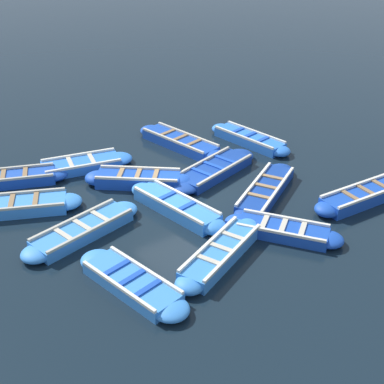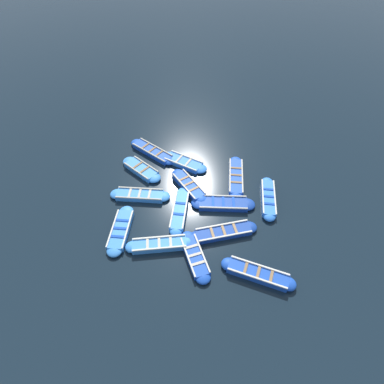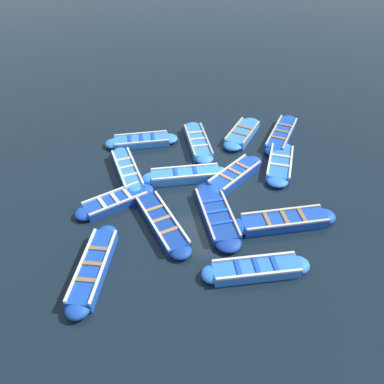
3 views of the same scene
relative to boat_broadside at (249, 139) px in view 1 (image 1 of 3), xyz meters
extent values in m
plane|color=black|center=(-1.60, 3.94, -0.17)|extent=(120.00, 120.00, 0.00)
cube|color=blue|center=(0.00, 0.00, -0.01)|extent=(2.84, 1.26, 0.32)
ellipsoid|color=blue|center=(1.35, 0.24, -0.01)|extent=(0.86, 0.84, 0.32)
ellipsoid|color=blue|center=(-1.35, -0.24, -0.01)|extent=(0.86, 0.84, 0.32)
cube|color=silver|center=(-0.06, 0.34, 0.19)|extent=(2.66, 0.56, 0.07)
cube|color=silver|center=(0.06, -0.34, 0.19)|extent=(2.66, 0.56, 0.07)
cube|color=#1947B7|center=(0.57, 0.10, 0.17)|extent=(0.26, 0.70, 0.04)
cube|color=#1947B7|center=(0.00, 0.00, 0.17)|extent=(0.26, 0.70, 0.04)
cube|color=#1947B7|center=(-0.57, -0.10, 0.17)|extent=(0.26, 0.70, 0.04)
cube|color=#1947B7|center=(1.19, 2.22, 0.00)|extent=(3.17, 1.48, 0.34)
ellipsoid|color=#1947B7|center=(2.69, 2.54, 0.00)|extent=(0.96, 0.94, 0.34)
ellipsoid|color=#1947B7|center=(-0.30, 1.90, 0.00)|extent=(0.96, 0.94, 0.34)
cube|color=beige|center=(1.11, 2.60, 0.20)|extent=(2.95, 0.71, 0.07)
cube|color=beige|center=(1.27, 1.84, 0.20)|extent=(2.95, 0.71, 0.07)
cube|color=olive|center=(1.83, 2.36, 0.19)|extent=(0.29, 0.77, 0.04)
cube|color=olive|center=(1.19, 2.22, 0.19)|extent=(0.29, 0.77, 0.04)
cube|color=olive|center=(0.56, 2.08, 0.19)|extent=(0.29, 0.77, 0.04)
cube|color=navy|center=(-1.21, 2.49, -0.02)|extent=(1.70, 2.99, 0.30)
ellipsoid|color=navy|center=(-1.58, 3.85, -0.02)|extent=(1.14, 1.16, 0.30)
ellipsoid|color=navy|center=(-0.84, 1.12, -0.02)|extent=(1.14, 1.16, 0.30)
cube|color=#B2AD9E|center=(-1.65, 2.37, 0.16)|extent=(0.80, 2.69, 0.07)
cube|color=#B2AD9E|center=(-0.77, 2.61, 0.16)|extent=(0.80, 2.69, 0.07)
cube|color=#1947B7|center=(-1.37, 3.07, 0.15)|extent=(0.89, 0.37, 0.04)
cube|color=#1947B7|center=(-1.21, 2.49, 0.15)|extent=(0.89, 0.37, 0.04)
cube|color=#1947B7|center=(-1.05, 1.91, 0.15)|extent=(0.89, 0.37, 0.04)
cube|color=#1947B7|center=(-0.46, 4.84, 0.02)|extent=(2.28, 2.53, 0.37)
ellipsoid|color=#1947B7|center=(0.35, 5.84, 0.02)|extent=(1.10, 1.10, 0.37)
ellipsoid|color=#1947B7|center=(-1.27, 3.85, 0.02)|extent=(1.10, 1.10, 0.37)
cube|color=beige|center=(-0.75, 5.08, 0.24)|extent=(1.66, 2.01, 0.07)
cube|color=beige|center=(-0.17, 4.61, 0.24)|extent=(1.66, 2.01, 0.07)
cube|color=#9E7A51|center=(-0.12, 5.27, 0.22)|extent=(0.66, 0.57, 0.04)
cube|color=#9E7A51|center=(-0.46, 4.84, 0.22)|extent=(0.66, 0.57, 0.04)
cube|color=#9E7A51|center=(-0.81, 4.42, 0.22)|extent=(0.66, 0.57, 0.04)
cube|color=blue|center=(1.54, 5.86, -0.02)|extent=(1.49, 2.65, 0.29)
ellipsoid|color=blue|center=(1.81, 7.08, -0.02)|extent=(1.07, 1.10, 0.29)
ellipsoid|color=blue|center=(1.28, 4.64, -0.02)|extent=(1.07, 1.10, 0.29)
cube|color=silver|center=(1.11, 5.95, 0.16)|extent=(0.60, 2.41, 0.07)
cube|color=silver|center=(1.98, 5.76, 0.16)|extent=(0.60, 2.41, 0.07)
cube|color=beige|center=(1.62, 6.20, 0.15)|extent=(0.87, 0.32, 0.04)
cube|color=beige|center=(1.47, 5.51, 0.15)|extent=(0.87, 0.32, 0.04)
cube|color=navy|center=(-3.17, 2.00, -0.02)|extent=(2.23, 3.04, 0.29)
ellipsoid|color=navy|center=(-3.92, 3.31, -0.02)|extent=(1.07, 1.08, 0.29)
ellipsoid|color=navy|center=(-2.43, 0.69, -0.02)|extent=(1.07, 1.08, 0.29)
cube|color=silver|center=(-3.50, 1.81, 0.15)|extent=(1.54, 2.61, 0.07)
cube|color=silver|center=(-2.84, 2.19, 0.15)|extent=(1.54, 2.61, 0.07)
cube|color=#9E7A51|center=(-3.49, 2.55, 0.14)|extent=(0.71, 0.49, 0.04)
cube|color=#9E7A51|center=(-3.17, 2.00, 0.14)|extent=(0.71, 0.49, 0.04)
cube|color=#9E7A51|center=(-2.86, 1.44, 0.14)|extent=(0.71, 0.49, 0.04)
cube|color=#3884E0|center=(-4.97, 5.03, 0.00)|extent=(1.83, 2.91, 0.33)
ellipsoid|color=#3884E0|center=(-5.52, 6.34, 0.00)|extent=(0.95, 0.96, 0.33)
ellipsoid|color=#3884E0|center=(-4.41, 3.73, 0.00)|extent=(0.95, 0.96, 0.33)
cube|color=silver|center=(-5.29, 4.89, 0.20)|extent=(1.16, 2.59, 0.07)
cube|color=silver|center=(-4.65, 5.17, 0.20)|extent=(1.16, 2.59, 0.07)
cube|color=beige|center=(-5.20, 5.59, 0.18)|extent=(0.68, 0.40, 0.04)
cube|color=beige|center=(-4.97, 5.03, 0.18)|extent=(0.68, 0.40, 0.04)
cube|color=beige|center=(-4.73, 4.48, 0.18)|extent=(0.68, 0.40, 0.04)
cube|color=#3884E0|center=(-2.06, 7.44, -0.02)|extent=(1.49, 2.93, 0.31)
ellipsoid|color=#3884E0|center=(-2.38, 8.80, -0.02)|extent=(0.98, 0.99, 0.31)
ellipsoid|color=#3884E0|center=(-1.74, 6.07, -0.02)|extent=(0.98, 0.99, 0.31)
cube|color=#B2AD9E|center=(-2.45, 7.35, 0.17)|extent=(0.71, 2.70, 0.07)
cube|color=#B2AD9E|center=(-1.67, 7.53, 0.17)|extent=(0.71, 2.70, 0.07)
cube|color=beige|center=(-2.20, 8.02, 0.16)|extent=(0.78, 0.31, 0.04)
cube|color=beige|center=(-2.06, 7.44, 0.16)|extent=(0.78, 0.31, 0.04)
cube|color=beige|center=(-1.93, 6.86, 0.16)|extent=(0.78, 0.31, 0.04)
cube|color=#1947B7|center=(-5.09, -0.17, 0.01)|extent=(0.96, 2.99, 0.36)
ellipsoid|color=#1947B7|center=(-5.01, 1.30, 0.01)|extent=(0.77, 0.80, 0.36)
cube|color=silver|center=(-5.45, -0.15, 0.23)|extent=(0.25, 2.89, 0.07)
cube|color=silver|center=(-4.74, -0.19, 0.23)|extent=(0.25, 2.89, 0.07)
cube|color=olive|center=(-5.06, 0.45, 0.21)|extent=(0.71, 0.18, 0.04)
cube|color=olive|center=(-5.09, -0.17, 0.21)|extent=(0.71, 0.18, 0.04)
cube|color=olive|center=(-5.13, -0.80, 0.21)|extent=(0.71, 0.18, 0.04)
cube|color=#3884E0|center=(0.05, 8.28, -0.01)|extent=(1.83, 2.53, 0.32)
ellipsoid|color=#3884E0|center=(-0.42, 7.21, -0.01)|extent=(1.18, 1.20, 0.32)
cube|color=#B2AD9E|center=(-0.35, 8.46, 0.18)|extent=(1.01, 2.13, 0.07)
cube|color=#B2AD9E|center=(0.46, 8.10, 0.18)|extent=(1.01, 2.13, 0.07)
cube|color=olive|center=(0.19, 8.58, 0.17)|extent=(0.83, 0.47, 0.04)
cube|color=olive|center=(-0.08, 7.98, 0.17)|extent=(0.83, 0.47, 0.04)
cube|color=#1947B7|center=(-5.06, 3.05, -0.02)|extent=(2.43, 2.09, 0.29)
ellipsoid|color=#1947B7|center=(-4.10, 3.75, -0.02)|extent=(1.10, 1.10, 0.29)
ellipsoid|color=#1947B7|center=(-6.03, 2.34, -0.02)|extent=(1.10, 1.10, 0.29)
cube|color=silver|center=(-5.29, 3.36, 0.16)|extent=(1.95, 1.44, 0.07)
cube|color=silver|center=(-4.84, 2.74, 0.16)|extent=(1.95, 1.44, 0.07)
cube|color=beige|center=(-4.65, 3.35, 0.14)|extent=(0.55, 0.68, 0.04)
cube|color=beige|center=(-5.06, 3.05, 0.14)|extent=(0.55, 0.68, 0.04)
cube|color=beige|center=(-5.48, 2.75, 0.14)|extent=(0.55, 0.68, 0.04)
cube|color=#1947B7|center=(1.94, 8.28, -0.01)|extent=(1.92, 3.20, 0.32)
ellipsoid|color=#1947B7|center=(1.38, 6.84, -0.01)|extent=(1.03, 1.04, 0.32)
cube|color=#B2AD9E|center=(1.58, 8.42, 0.18)|extent=(1.18, 2.86, 0.07)
cube|color=#B2AD9E|center=(2.30, 8.14, 0.18)|extent=(1.18, 2.86, 0.07)
cube|color=olive|center=(1.94, 8.28, 0.17)|extent=(0.75, 0.40, 0.04)
cube|color=olive|center=(1.70, 7.67, 0.17)|extent=(0.75, 0.40, 0.04)
cube|color=#3884E0|center=(-2.49, 4.75, 0.01)|extent=(2.95, 1.30, 0.36)
ellipsoid|color=#3884E0|center=(-1.09, 5.01, 0.01)|extent=(0.86, 0.84, 0.36)
ellipsoid|color=#3884E0|center=(-3.89, 4.48, 0.01)|extent=(0.86, 0.84, 0.36)
cube|color=silver|center=(-2.55, 5.09, 0.22)|extent=(2.76, 0.60, 0.07)
cube|color=silver|center=(-2.42, 4.40, 0.22)|extent=(2.76, 0.60, 0.07)
cube|color=#1947B7|center=(-2.09, 4.82, 0.21)|extent=(0.27, 0.70, 0.04)
cube|color=#1947B7|center=(-2.88, 4.67, 0.21)|extent=(0.27, 0.70, 0.04)
cube|color=#3884E0|center=(-4.71, 7.40, -0.02)|extent=(2.68, 1.42, 0.29)
ellipsoid|color=#3884E0|center=(-3.47, 7.67, -0.02)|extent=(1.02, 1.00, 0.29)
ellipsoid|color=#3884E0|center=(-5.96, 7.14, -0.02)|extent=(1.02, 1.00, 0.29)
cube|color=silver|center=(-4.80, 7.81, 0.15)|extent=(2.45, 0.60, 0.07)
cube|color=silver|center=(-4.63, 7.00, 0.15)|extent=(2.45, 0.60, 0.07)
cube|color=#1947B7|center=(-4.19, 7.52, 0.14)|extent=(0.31, 0.81, 0.04)
cube|color=#1947B7|center=(-4.71, 7.40, 0.14)|extent=(0.31, 0.81, 0.04)
cube|color=#1947B7|center=(-5.24, 7.29, 0.14)|extent=(0.31, 0.81, 0.04)
camera|label=1|loc=(-13.46, 11.70, 7.88)|focal=50.00mm
camera|label=2|loc=(-12.61, 0.84, 13.48)|focal=28.00mm
camera|label=3|loc=(-1.66, -7.57, 9.32)|focal=35.00mm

